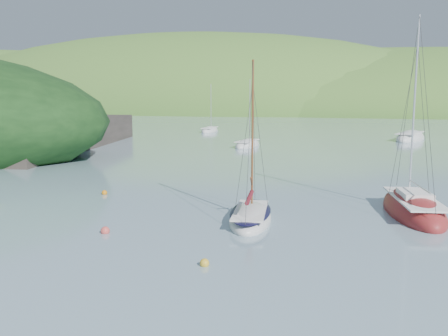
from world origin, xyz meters
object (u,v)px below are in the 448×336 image
(distant_sloop_a, at_px, (247,145))
(distant_sloop_c, at_px, (210,131))
(distant_sloop_b, at_px, (410,139))
(daysailer_white, at_px, (251,218))
(sloop_red, at_px, (413,210))

(distant_sloop_a, bearing_deg, distant_sloop_c, 126.06)
(distant_sloop_a, bearing_deg, distant_sloop_b, 41.49)
(daysailer_white, distance_m, sloop_red, 10.11)
(sloop_red, xyz_separation_m, distant_sloop_c, (-30.50, 53.39, -0.07))
(distant_sloop_a, relative_size, distant_sloop_c, 1.04)
(daysailer_white, height_order, distant_sloop_c, daysailer_white)
(distant_sloop_a, height_order, distant_sloop_c, distant_sloop_a)
(sloop_red, bearing_deg, distant_sloop_b, 75.32)
(sloop_red, relative_size, distant_sloop_c, 1.40)
(sloop_red, bearing_deg, distant_sloop_a, 108.36)
(daysailer_white, bearing_deg, distant_sloop_c, 101.95)
(sloop_red, xyz_separation_m, distant_sloop_b, (3.00, 47.91, -0.01))
(distant_sloop_b, bearing_deg, sloop_red, -75.97)
(distant_sloop_b, bearing_deg, distant_sloop_a, -126.77)
(distant_sloop_c, bearing_deg, distant_sloop_a, -59.81)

